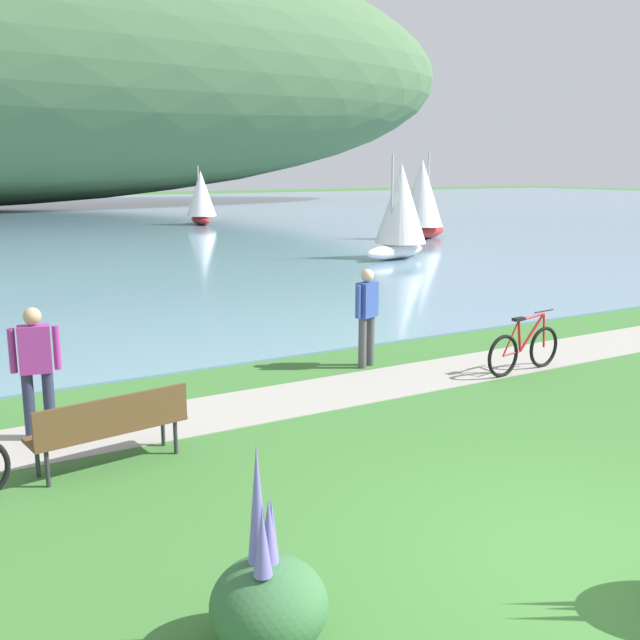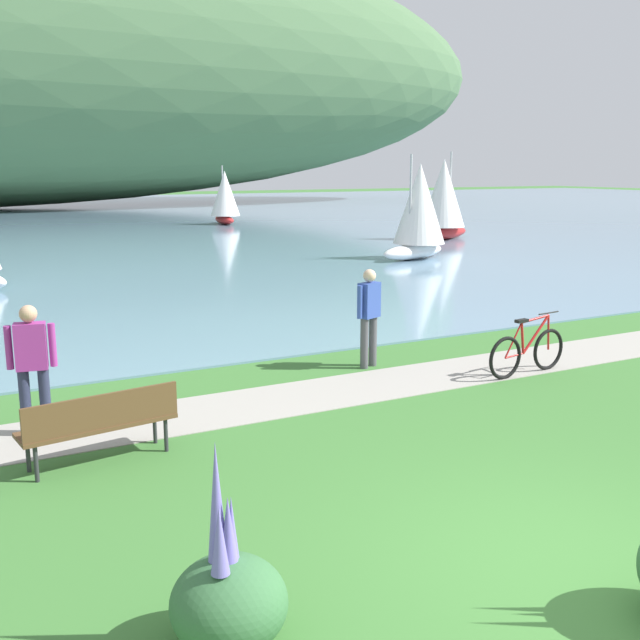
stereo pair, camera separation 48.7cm
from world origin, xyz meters
name	(u,v)px [view 1 (the left image)]	position (x,y,z in m)	size (l,w,h in m)	color
ground_plane	(588,562)	(0.00, 0.00, 0.00)	(200.00, 200.00, 0.00)	#3D7533
shoreline_path	(298,398)	(0.00, 5.38, 0.01)	(60.00, 1.50, 0.01)	#A39E93
park_bench_near_camera	(110,424)	(-3.08, 4.20, 0.52)	(1.85, 0.73, 0.88)	brown
bicycle_leaning_near_bench	(524,349)	(3.99, 4.75, 0.40)	(1.77, 0.24, 1.01)	black
person_at_shoreline	(367,311)	(1.89, 6.39, 0.98)	(0.58, 0.34, 1.71)	#4C4C51
person_on_the_grass	(36,365)	(-3.63, 5.56, 0.98)	(0.60, 0.29, 1.71)	#282D47
echium_bush_closest_to_camera	(268,599)	(-2.95, 0.36, 0.39)	(0.85, 0.85, 1.55)	#386B3D
sailboat_nearest_to_shore	(201,197)	(10.98, 37.89, 1.68)	(1.90, 3.02, 3.48)	#B22323
sailboat_mid_bay	(400,210)	(11.43, 18.51, 1.84)	(3.39, 2.43, 3.83)	white
sailboat_toward_hillside	(422,198)	(16.82, 24.14, 1.97)	(3.59, 2.71, 4.10)	#B22323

